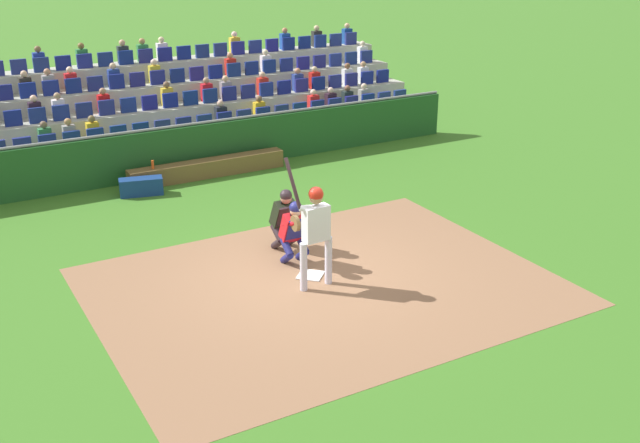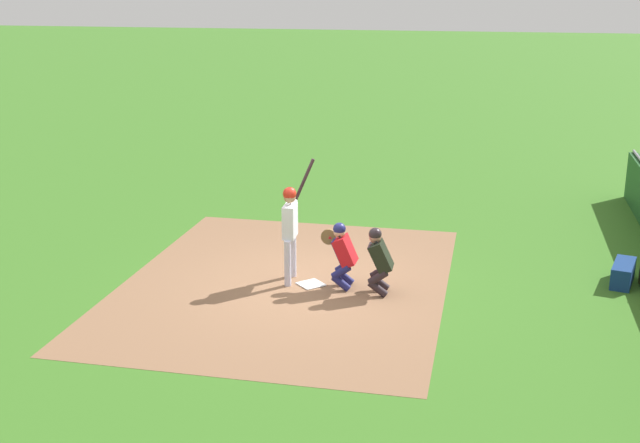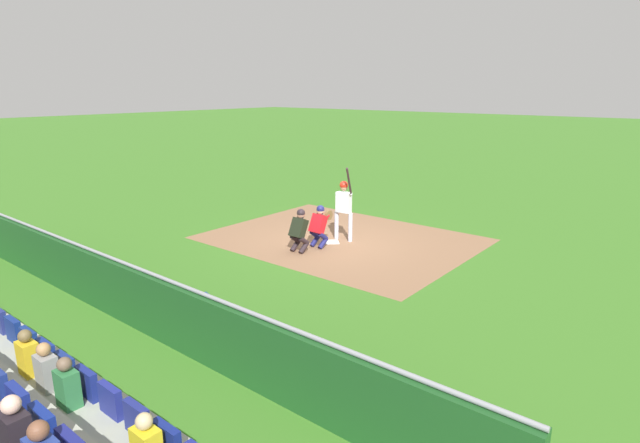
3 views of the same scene
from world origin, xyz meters
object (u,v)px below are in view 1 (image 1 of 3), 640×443
at_px(home_plate_umpire, 284,216).
at_px(dugout_bench, 208,168).
at_px(equipment_duffel_bag, 141,187).
at_px(water_bottle_on_bench, 153,165).
at_px(home_plate_marker, 310,275).
at_px(batter_at_plate, 315,225).
at_px(catcher_crouching, 294,229).

bearing_deg(home_plate_umpire, dugout_bench, -94.45).
bearing_deg(dugout_bench, equipment_duffel_bag, 15.21).
bearing_deg(water_bottle_on_bench, dugout_bench, -179.04).
xyz_separation_m(home_plate_marker, equipment_duffel_bag, (1.34, -5.81, 0.19)).
height_order(batter_at_plate, catcher_crouching, batter_at_plate).
height_order(dugout_bench, water_bottle_on_bench, water_bottle_on_bench).
bearing_deg(water_bottle_on_bench, catcher_crouching, 98.64).
relative_size(home_plate_marker, home_plate_umpire, 0.34).
bearing_deg(equipment_duffel_bag, home_plate_umpire, 122.24).
xyz_separation_m(catcher_crouching, dugout_bench, (-0.55, -5.73, -0.50)).
xyz_separation_m(catcher_crouching, water_bottle_on_bench, (0.87, -5.71, -0.17)).
relative_size(catcher_crouching, equipment_duffel_bag, 1.29).
xyz_separation_m(batter_at_plate, home_plate_umpire, (-0.29, -1.74, -0.48)).
xyz_separation_m(dugout_bench, equipment_duffel_bag, (1.89, 0.51, -0.01)).
distance_m(home_plate_marker, home_plate_umpire, 1.49).
distance_m(home_plate_marker, equipment_duffel_bag, 5.97).
bearing_deg(home_plate_umpire, water_bottle_on_bench, -78.35).
height_order(batter_at_plate, home_plate_umpire, batter_at_plate).
xyz_separation_m(dugout_bench, water_bottle_on_bench, (1.42, 0.02, 0.32)).
bearing_deg(home_plate_umpire, home_plate_marker, 83.30).
height_order(water_bottle_on_bench, equipment_duffel_bag, water_bottle_on_bench).
bearing_deg(home_plate_marker, batter_at_plate, 72.47).
bearing_deg(equipment_duffel_bag, home_plate_marker, 116.85).
height_order(catcher_crouching, dugout_bench, catcher_crouching).
distance_m(home_plate_marker, catcher_crouching, 0.92).
relative_size(catcher_crouching, water_bottle_on_bench, 6.25).
height_order(home_plate_marker, home_plate_umpire, home_plate_umpire).
distance_m(home_plate_umpire, dugout_bench, 5.05).
bearing_deg(water_bottle_on_bench, batter_at_plate, 96.27).
relative_size(home_plate_umpire, equipment_duffel_bag, 1.28).
bearing_deg(dugout_bench, home_plate_umpire, 85.55).
xyz_separation_m(home_plate_umpire, water_bottle_on_bench, (1.03, -4.99, -0.15)).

